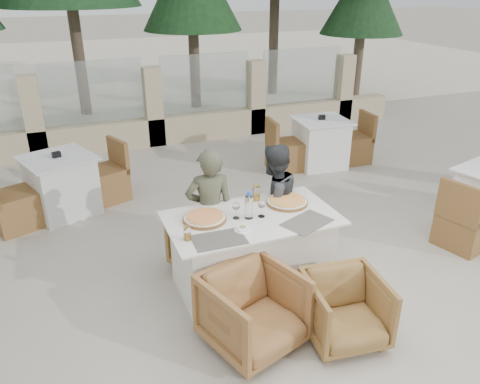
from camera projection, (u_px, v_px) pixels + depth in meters
name	position (u px, v px, depth m)	size (l,w,h in m)	color
ground	(263.00, 289.00, 4.63)	(80.00, 80.00, 0.00)	#B8AE9D
sand_patch	(99.00, 66.00, 16.45)	(30.00, 16.00, 0.01)	#F4E8C8
perimeter_wall_far	(153.00, 101.00, 8.35)	(10.00, 0.34, 1.60)	#CAB68E
pine_far_right	(363.00, 4.00, 11.05)	(1.98, 1.98, 4.50)	#1E431F
dining_table	(251.00, 252.00, 4.53)	(1.60, 0.90, 0.77)	silver
placemat_near_left	(219.00, 240.00, 3.99)	(0.45, 0.30, 0.00)	#5A554D
placemat_near_right	(307.00, 222.00, 4.27)	(0.45, 0.30, 0.00)	#635D55
pizza_left	(205.00, 218.00, 4.30)	(0.40, 0.40, 0.05)	#E14A1E
pizza_right	(287.00, 201.00, 4.62)	(0.41, 0.41, 0.05)	orange
water_bottle	(249.00, 205.00, 4.30)	(0.08, 0.08, 0.26)	#B2CAEA
wine_glass_centre	(236.00, 209.00, 4.31)	(0.08, 0.08, 0.18)	silver
wine_glass_near	(262.00, 208.00, 4.34)	(0.08, 0.08, 0.18)	white
beer_glass_left	(187.00, 233.00, 3.96)	(0.06, 0.06, 0.13)	orange
beer_glass_right	(256.00, 193.00, 4.67)	(0.08, 0.08, 0.15)	gold
olive_dish	(243.00, 228.00, 4.13)	(0.11, 0.11, 0.04)	white
armchair_far_left	(203.00, 245.00, 4.88)	(0.57, 0.59, 0.53)	olive
armchair_far_right	(276.00, 227.00, 5.19)	(0.60, 0.62, 0.57)	olive
armchair_near_left	(253.00, 311.00, 3.81)	(0.71, 0.73, 0.66)	#9A6838
armchair_near_right	(345.00, 309.00, 3.89)	(0.62, 0.64, 0.59)	olive
diner_left	(210.00, 212.00, 4.69)	(0.49, 0.32, 1.33)	#4D4E39
diner_right	(273.00, 204.00, 4.90)	(0.63, 0.49, 1.30)	#36393B
bg_table_a	(62.00, 185.00, 5.99)	(1.64, 0.82, 0.77)	silver
bg_table_b	(320.00, 143.00, 7.55)	(1.64, 0.82, 0.77)	white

